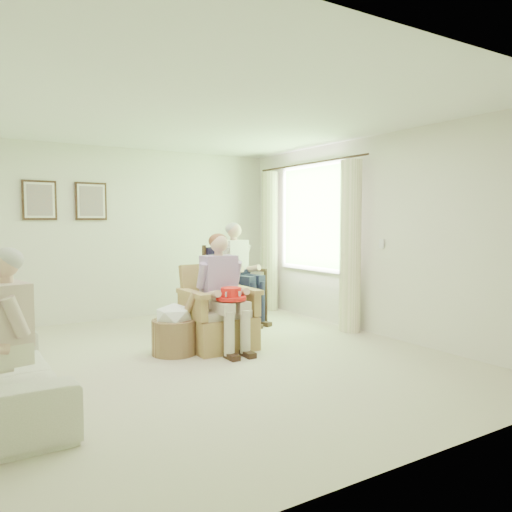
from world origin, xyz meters
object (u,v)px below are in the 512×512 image
object	(u,v)px
person_sofa	(2,327)
hatbox	(174,329)
wicker_armchair	(218,322)
red_hat	(231,295)
wood_armchair	(232,281)
person_dark	(238,265)
sofa	(0,371)
person_wicker	(223,284)

from	to	relation	value
person_sofa	hatbox	world-z (taller)	person_sofa
wicker_armchair	red_hat	distance (m)	0.49
wicker_armchair	hatbox	xyz separation A→B (m)	(-0.55, -0.00, -0.02)
wood_armchair	person_dark	world-z (taller)	person_dark
wood_armchair	person_sofa	bearing A→B (deg)	-160.12
sofa	red_hat	xyz separation A→B (m)	(2.35, 0.46, 0.36)
wicker_armchair	sofa	world-z (taller)	wicker_armchair
person_dark	hatbox	distance (m)	1.90
person_sofa	wood_armchair	bearing A→B (deg)	113.98
red_hat	hatbox	size ratio (longest dim) A/B	0.46
hatbox	red_hat	bearing A→B (deg)	-31.70
person_dark	red_hat	world-z (taller)	person_dark
wicker_armchair	red_hat	size ratio (longest dim) A/B	2.90
person_wicker	person_sofa	xyz separation A→B (m)	(-2.36, -1.03, -0.04)
person_dark	hatbox	xyz separation A→B (m)	(-1.45, -1.09, -0.57)
wicker_armchair	person_wicker	world-z (taller)	person_wicker
person_wicker	red_hat	world-z (taller)	person_wicker
red_hat	hatbox	world-z (taller)	red_hat
wood_armchair	person_dark	bearing A→B (deg)	-106.78
sofa	person_sofa	xyz separation A→B (m)	(-0.00, -0.36, 0.42)
wood_armchair	hatbox	size ratio (longest dim) A/B	1.51
person_wicker	person_sofa	world-z (taller)	person_wicker
wood_armchair	hatbox	bearing A→B (deg)	-155.45
wicker_armchair	person_wicker	distance (m)	0.47
sofa	person_wicker	xyz separation A→B (m)	(2.36, 0.66, 0.46)
sofa	person_wicker	bearing A→B (deg)	-74.25
sofa	hatbox	world-z (taller)	hatbox
person_wicker	sofa	bearing A→B (deg)	-163.31
person_wicker	red_hat	size ratio (longest dim) A/B	3.92
wood_armchair	red_hat	world-z (taller)	wood_armchair
wood_armchair	sofa	xyz separation A→B (m)	(-3.26, -2.06, -0.30)
person_wicker	hatbox	world-z (taller)	person_wicker
person_sofa	person_dark	bearing A→B (deg)	111.86
wicker_armchair	sofa	distance (m)	2.49
sofa	person_dark	bearing A→B (deg)	-60.02
wicker_armchair	sofa	size ratio (longest dim) A/B	0.47
person_dark	red_hat	xyz separation A→B (m)	(-0.90, -1.42, -0.19)
person_sofa	red_hat	xyz separation A→B (m)	(2.35, 0.82, -0.05)
person_dark	hatbox	world-z (taller)	person_dark
person_dark	red_hat	distance (m)	1.70
sofa	red_hat	bearing A→B (deg)	-79.02
sofa	person_dark	world-z (taller)	person_dark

